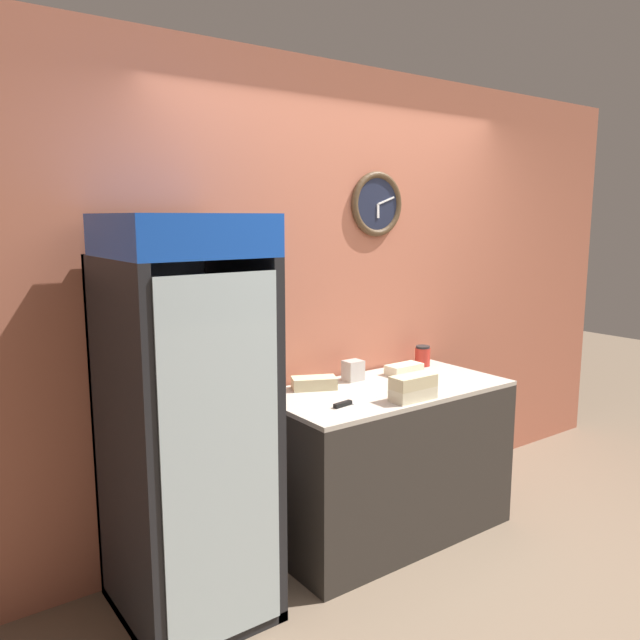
# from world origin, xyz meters

# --- Properties ---
(ground_plane) EXTENTS (14.00, 14.00, 0.00)m
(ground_plane) POSITION_xyz_m (0.00, 0.00, 0.00)
(ground_plane) COLOR #7A6651
(wall_back) EXTENTS (5.20, 0.10, 2.70)m
(wall_back) POSITION_xyz_m (0.00, 1.31, 1.36)
(wall_back) COLOR #B7664C
(wall_back) RESTS_ON ground_plane
(prep_counter) EXTENTS (1.41, 0.71, 0.88)m
(prep_counter) POSITION_xyz_m (0.00, 0.90, 0.44)
(prep_counter) COLOR #332D28
(prep_counter) RESTS_ON ground_plane
(beverage_cooler) EXTENTS (0.63, 0.73, 1.84)m
(beverage_cooler) POSITION_xyz_m (-1.23, 0.94, 1.00)
(beverage_cooler) COLOR black
(beverage_cooler) RESTS_ON ground_plane
(sandwich_stack_bottom) EXTENTS (0.25, 0.12, 0.07)m
(sandwich_stack_bottom) POSITION_xyz_m (-0.06, 0.63, 0.91)
(sandwich_stack_bottom) COLOR beige
(sandwich_stack_bottom) RESTS_ON prep_counter
(sandwich_stack_middle) EXTENTS (0.25, 0.12, 0.07)m
(sandwich_stack_middle) POSITION_xyz_m (-0.06, 0.63, 0.98)
(sandwich_stack_middle) COLOR beige
(sandwich_stack_middle) RESTS_ON sandwich_stack_bottom
(sandwich_flat_left) EXTENTS (0.24, 0.12, 0.06)m
(sandwich_flat_left) POSITION_xyz_m (0.29, 1.07, 0.91)
(sandwich_flat_left) COLOR beige
(sandwich_flat_left) RESTS_ON prep_counter
(sandwich_flat_right) EXTENTS (0.28, 0.21, 0.07)m
(sandwich_flat_right) POSITION_xyz_m (-0.36, 1.11, 0.91)
(sandwich_flat_right) COLOR beige
(sandwich_flat_right) RESTS_ON prep_counter
(chefs_knife) EXTENTS (0.30, 0.08, 0.02)m
(chefs_knife) POSITION_xyz_m (-0.38, 0.77, 0.89)
(chefs_knife) COLOR silver
(chefs_knife) RESTS_ON prep_counter
(condiment_jar) EXTENTS (0.10, 0.10, 0.13)m
(condiment_jar) POSITION_xyz_m (0.53, 1.15, 0.94)
(condiment_jar) COLOR #B72D23
(condiment_jar) RESTS_ON prep_counter
(napkin_dispenser) EXTENTS (0.11, 0.09, 0.12)m
(napkin_dispenser) POSITION_xyz_m (-0.07, 1.13, 0.94)
(napkin_dispenser) COLOR #B7B2AD
(napkin_dispenser) RESTS_ON prep_counter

